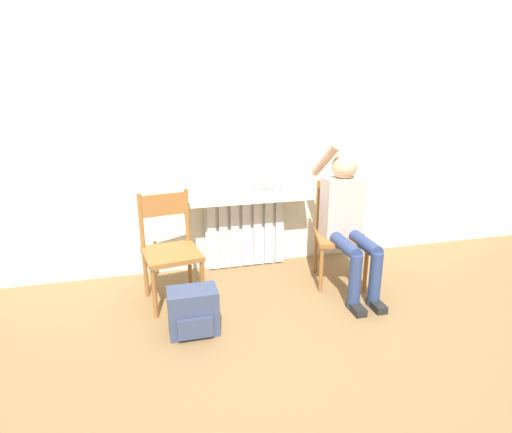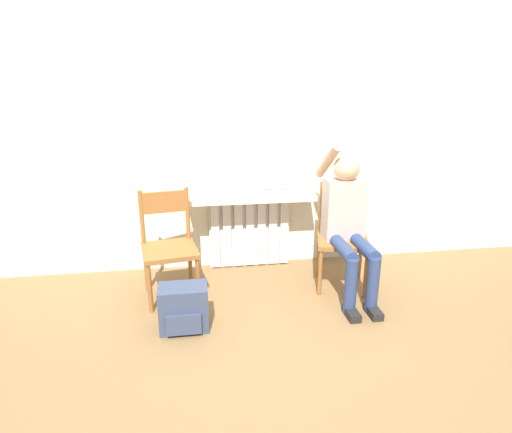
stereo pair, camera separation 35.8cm
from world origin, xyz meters
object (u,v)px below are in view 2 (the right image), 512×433
(person, at_px, (348,219))
(cat, at_px, (273,180))
(chair_right, at_px, (342,235))
(chair_left, at_px, (169,245))
(backpack, at_px, (184,308))

(person, distance_m, cat, 0.80)
(chair_right, distance_m, cat, 0.81)
(person, bearing_deg, chair_left, 174.92)
(cat, xyz_separation_m, backpack, (-0.84, -0.95, -0.72))
(chair_left, height_order, chair_right, same)
(chair_left, relative_size, person, 0.70)
(chair_right, height_order, backpack, chair_right)
(person, bearing_deg, backpack, -163.61)
(chair_right, bearing_deg, backpack, -144.07)
(cat, bearing_deg, backpack, -131.49)
(chair_right, xyz_separation_m, person, (-0.01, -0.13, 0.20))
(cat, bearing_deg, chair_left, -156.75)
(backpack, bearing_deg, chair_right, 21.13)
(person, height_order, cat, person)
(chair_left, relative_size, cat, 1.97)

